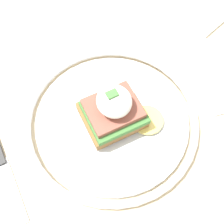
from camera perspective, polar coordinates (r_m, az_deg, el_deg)
ground_plane at (r=1.17m, az=-0.10°, el=-15.87°), size 6.00×6.00×0.00m
dining_table at (r=0.59m, az=-0.19°, el=-3.88°), size 1.03×0.72×0.72m
plate at (r=0.46m, az=-0.00°, el=-1.57°), size 0.28×0.28×0.02m
sandwich at (r=0.43m, az=0.39°, el=0.37°), size 0.12×0.10×0.08m
fork at (r=0.53m, az=18.68°, el=5.39°), size 0.04×0.14×0.00m
knife at (r=0.47m, az=-21.54°, el=-9.21°), size 0.02×0.18×0.01m
napkin at (r=0.66m, az=17.40°, el=20.45°), size 0.17×0.17×0.01m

